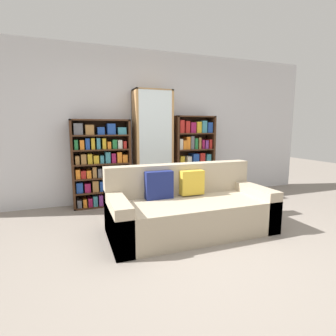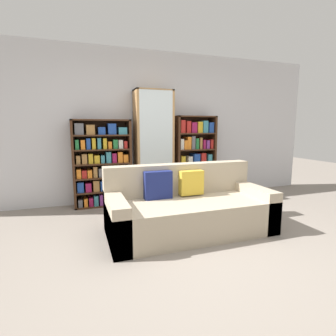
{
  "view_description": "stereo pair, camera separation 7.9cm",
  "coord_description": "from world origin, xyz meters",
  "views": [
    {
      "loc": [
        -1.29,
        -2.34,
        1.34
      ],
      "look_at": [
        0.08,
        1.37,
        0.73
      ],
      "focal_mm": 28.0,
      "sensor_mm": 36.0,
      "label": 1
    },
    {
      "loc": [
        -1.22,
        -2.37,
        1.34
      ],
      "look_at": [
        0.08,
        1.37,
        0.73
      ],
      "focal_mm": 28.0,
      "sensor_mm": 36.0,
      "label": 2
    }
  ],
  "objects": [
    {
      "name": "ground_plane",
      "position": [
        0.0,
        0.0,
        0.0
      ],
      "size": [
        16.0,
        16.0,
        0.0
      ],
      "primitive_type": "plane",
      "color": "gray"
    },
    {
      "name": "bookshelf_left",
      "position": [
        -0.83,
        2.18,
        0.71
      ],
      "size": [
        0.97,
        0.32,
        1.47
      ],
      "color": "#3D2314",
      "rests_on": "ground"
    },
    {
      "name": "display_cabinet",
      "position": [
        0.08,
        2.16,
        0.99
      ],
      "size": [
        0.67,
        0.36,
        1.99
      ],
      "color": "#AD7F4C",
      "rests_on": "ground"
    },
    {
      "name": "wall_back",
      "position": [
        0.0,
        2.38,
        1.35
      ],
      "size": [
        6.94,
        0.06,
        2.7
      ],
      "color": "silver",
      "rests_on": "ground"
    },
    {
      "name": "couch",
      "position": [
        0.1,
        0.64,
        0.29
      ],
      "size": [
        2.08,
        0.93,
        0.85
      ],
      "color": "tan",
      "rests_on": "ground"
    },
    {
      "name": "bookshelf_right",
      "position": [
        0.89,
        2.18,
        0.75
      ],
      "size": [
        0.78,
        0.32,
        1.55
      ],
      "color": "#3D2314",
      "rests_on": "ground"
    },
    {
      "name": "wine_bottle",
      "position": [
        0.71,
        1.64,
        0.15
      ],
      "size": [
        0.07,
        0.07,
        0.36
      ],
      "color": "black",
      "rests_on": "ground"
    }
  ]
}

